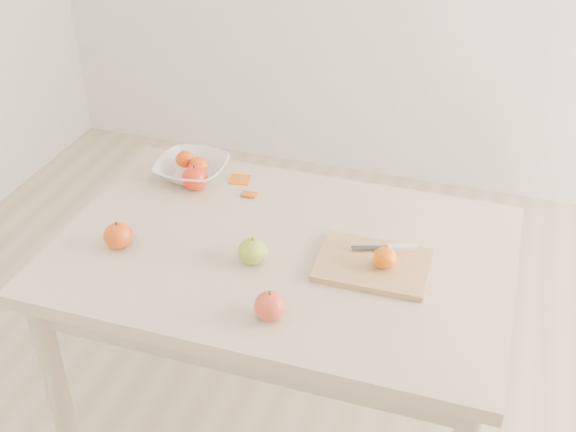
% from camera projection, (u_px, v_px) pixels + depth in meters
% --- Properties ---
extents(table, '(1.20, 0.80, 0.75)m').
position_uv_depth(table, '(282.00, 277.00, 1.96)').
color(table, beige).
rests_on(table, ground).
extents(cutting_board, '(0.29, 0.21, 0.02)m').
position_uv_depth(cutting_board, '(373.00, 265.00, 1.83)').
color(cutting_board, tan).
rests_on(cutting_board, table).
extents(board_tangerine, '(0.06, 0.06, 0.05)m').
position_uv_depth(board_tangerine, '(385.00, 258.00, 1.80)').
color(board_tangerine, '#D05507').
rests_on(board_tangerine, cutting_board).
extents(fruit_bowl, '(0.22, 0.22, 0.05)m').
position_uv_depth(fruit_bowl, '(192.00, 169.00, 2.21)').
color(fruit_bowl, white).
rests_on(fruit_bowl, table).
extents(bowl_tangerine_near, '(0.06, 0.06, 0.05)m').
position_uv_depth(bowl_tangerine_near, '(185.00, 159.00, 2.21)').
color(bowl_tangerine_near, '#E24507').
rests_on(bowl_tangerine_near, fruit_bowl).
extents(bowl_tangerine_far, '(0.06, 0.06, 0.05)m').
position_uv_depth(bowl_tangerine_far, '(198.00, 166.00, 2.17)').
color(bowl_tangerine_far, '#E24F08').
rests_on(bowl_tangerine_far, fruit_bowl).
extents(orange_peel_a, '(0.07, 0.05, 0.01)m').
position_uv_depth(orange_peel_a, '(240.00, 181.00, 2.19)').
color(orange_peel_a, '#C9510E').
rests_on(orange_peel_a, table).
extents(orange_peel_b, '(0.05, 0.04, 0.01)m').
position_uv_depth(orange_peel_b, '(249.00, 195.00, 2.13)').
color(orange_peel_b, '#CC500E').
rests_on(orange_peel_b, table).
extents(paring_knife, '(0.17, 0.07, 0.01)m').
position_uv_depth(paring_knife, '(397.00, 248.00, 1.87)').
color(paring_knife, white).
rests_on(paring_knife, cutting_board).
extents(apple_green, '(0.08, 0.08, 0.07)m').
position_uv_depth(apple_green, '(253.00, 251.00, 1.84)').
color(apple_green, '#5E941F').
rests_on(apple_green, table).
extents(apple_red_a, '(0.08, 0.08, 0.07)m').
position_uv_depth(apple_red_a, '(195.00, 178.00, 2.14)').
color(apple_red_a, '#A40809').
rests_on(apple_red_a, table).
extents(apple_red_c, '(0.08, 0.08, 0.07)m').
position_uv_depth(apple_red_c, '(270.00, 306.00, 1.66)').
color(apple_red_c, maroon).
rests_on(apple_red_c, table).
extents(apple_red_b, '(0.08, 0.08, 0.07)m').
position_uv_depth(apple_red_b, '(118.00, 236.00, 1.90)').
color(apple_red_b, '#A51D08').
rests_on(apple_red_b, table).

